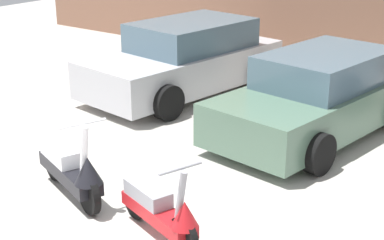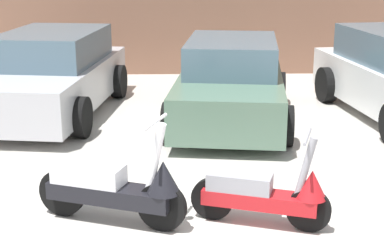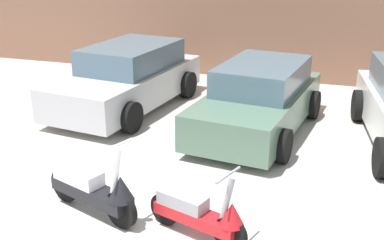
{
  "view_description": "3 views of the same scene",
  "coord_description": "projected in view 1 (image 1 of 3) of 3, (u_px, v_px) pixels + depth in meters",
  "views": [
    {
      "loc": [
        4.04,
        -3.19,
        3.39
      ],
      "look_at": [
        -0.19,
        2.54,
        0.79
      ],
      "focal_mm": 55.0,
      "sensor_mm": 36.0,
      "label": 1
    },
    {
      "loc": [
        -0.38,
        -4.27,
        2.64
      ],
      "look_at": [
        -0.21,
        2.54,
        0.68
      ],
      "focal_mm": 55.0,
      "sensor_mm": 36.0,
      "label": 2
    },
    {
      "loc": [
        1.94,
        -3.77,
        3.41
      ],
      "look_at": [
        -0.09,
        2.52,
        0.97
      ],
      "focal_mm": 45.0,
      "sensor_mm": 36.0,
      "label": 3
    }
  ],
  "objects": [
    {
      "name": "scooter_front_left",
      "position": [
        72.0,
        168.0,
        7.13
      ],
      "size": [
        1.53,
        0.8,
        1.12
      ],
      "rotation": [
        0.0,
        0.0,
        -0.34
      ],
      "color": "black",
      "rests_on": "ground_plane"
    },
    {
      "name": "car_rear_left",
      "position": [
        185.0,
        59.0,
        11.12
      ],
      "size": [
        2.33,
        4.19,
        1.36
      ],
      "rotation": [
        0.0,
        0.0,
        -1.7
      ],
      "color": "#B7B7BC",
      "rests_on": "ground_plane"
    },
    {
      "name": "car_rear_center",
      "position": [
        318.0,
        97.0,
        9.07
      ],
      "size": [
        2.2,
        3.98,
        1.29
      ],
      "rotation": [
        0.0,
        0.0,
        -1.7
      ],
      "color": "#51705B",
      "rests_on": "ground_plane"
    },
    {
      "name": "scooter_front_right",
      "position": [
        161.0,
        209.0,
        6.26
      ],
      "size": [
        1.36,
        0.68,
        0.98
      ],
      "rotation": [
        0.0,
        0.0,
        -0.31
      ],
      "color": "black",
      "rests_on": "ground_plane"
    }
  ]
}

